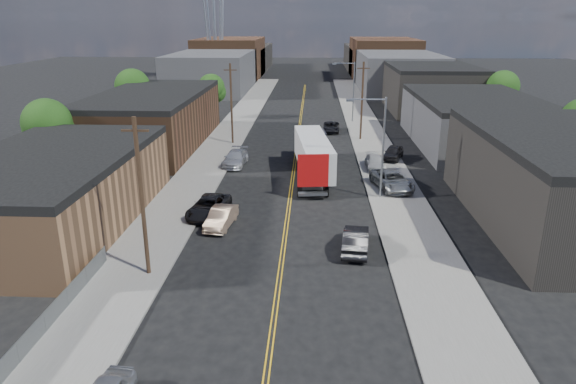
# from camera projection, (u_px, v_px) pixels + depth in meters

# --- Properties ---
(ground) EXTENTS (260.00, 260.00, 0.00)m
(ground) POSITION_uv_depth(u_px,v_px,m) (300.00, 122.00, 79.05)
(ground) COLOR black
(ground) RESTS_ON ground
(centerline) EXTENTS (0.32, 120.00, 0.01)m
(centerline) POSITION_uv_depth(u_px,v_px,m) (297.00, 145.00, 64.88)
(centerline) COLOR gold
(centerline) RESTS_ON ground
(sidewalk_left) EXTENTS (5.00, 140.00, 0.15)m
(sidewalk_left) POSITION_uv_depth(u_px,v_px,m) (223.00, 143.00, 65.29)
(sidewalk_left) COLOR slate
(sidewalk_left) RESTS_ON ground
(sidewalk_right) EXTENTS (5.00, 140.00, 0.15)m
(sidewalk_right) POSITION_uv_depth(u_px,v_px,m) (373.00, 145.00, 64.42)
(sidewalk_right) COLOR slate
(sidewalk_right) RESTS_ON ground
(warehouse_tan) EXTENTS (12.00, 22.00, 5.60)m
(warehouse_tan) POSITION_uv_depth(u_px,v_px,m) (52.00, 189.00, 39.28)
(warehouse_tan) COLOR #8C6240
(warehouse_tan) RESTS_ON ground
(warehouse_brown) EXTENTS (12.00, 26.00, 6.60)m
(warehouse_brown) POSITION_uv_depth(u_px,v_px,m) (152.00, 119.00, 63.69)
(warehouse_brown) COLOR #482E1D
(warehouse_brown) RESTS_ON ground
(industrial_right_a) EXTENTS (14.00, 22.00, 7.10)m
(industrial_right_a) POSITION_uv_depth(u_px,v_px,m) (575.00, 180.00, 39.10)
(industrial_right_a) COLOR black
(industrial_right_a) RESTS_ON ground
(industrial_right_b) EXTENTS (14.00, 24.00, 6.10)m
(industrial_right_b) POSITION_uv_depth(u_px,v_px,m) (474.00, 121.00, 63.83)
(industrial_right_b) COLOR #38373A
(industrial_right_b) RESTS_ON ground
(industrial_right_c) EXTENTS (14.00, 22.00, 7.60)m
(industrial_right_c) POSITION_uv_depth(u_px,v_px,m) (430.00, 87.00, 88.15)
(industrial_right_c) COLOR black
(industrial_right_c) RESTS_ON ground
(skyline_left_a) EXTENTS (16.00, 30.00, 8.00)m
(skyline_left_a) POSITION_uv_depth(u_px,v_px,m) (213.00, 72.00, 111.74)
(skyline_left_a) COLOR #38373A
(skyline_left_a) RESTS_ON ground
(skyline_right_a) EXTENTS (16.00, 30.00, 8.00)m
(skyline_right_a) POSITION_uv_depth(u_px,v_px,m) (398.00, 72.00, 109.91)
(skyline_right_a) COLOR #38373A
(skyline_right_a) RESTS_ON ground
(skyline_left_b) EXTENTS (16.00, 26.00, 10.00)m
(skyline_left_b) POSITION_uv_depth(u_px,v_px,m) (230.00, 58.00, 135.04)
(skyline_left_b) COLOR #482E1D
(skyline_left_b) RESTS_ON ground
(skyline_right_b) EXTENTS (16.00, 26.00, 10.00)m
(skyline_right_b) POSITION_uv_depth(u_px,v_px,m) (383.00, 59.00, 133.21)
(skyline_right_b) COLOR #482E1D
(skyline_right_b) RESTS_ON ground
(skyline_left_c) EXTENTS (16.00, 40.00, 7.00)m
(skyline_left_c) POSITION_uv_depth(u_px,v_px,m) (241.00, 58.00, 154.42)
(skyline_left_c) COLOR black
(skyline_left_c) RESTS_ON ground
(skyline_right_c) EXTENTS (16.00, 40.00, 7.00)m
(skyline_right_c) POSITION_uv_depth(u_px,v_px,m) (374.00, 59.00, 152.59)
(skyline_right_c) COLOR black
(skyline_right_c) RESTS_ON ground
(streetlight_near) EXTENTS (3.39, 0.25, 9.00)m
(streetlight_near) POSITION_uv_depth(u_px,v_px,m) (379.00, 140.00, 43.91)
(streetlight_near) COLOR gray
(streetlight_near) RESTS_ON ground
(streetlight_far) EXTENTS (3.39, 0.25, 9.00)m
(streetlight_far) POSITION_uv_depth(u_px,v_px,m) (351.00, 87.00, 76.98)
(streetlight_far) COLOR gray
(streetlight_far) RESTS_ON ground
(utility_pole_left_near) EXTENTS (1.60, 0.26, 10.00)m
(utility_pole_left_near) POSITION_uv_depth(u_px,v_px,m) (142.00, 198.00, 30.52)
(utility_pole_left_near) COLOR black
(utility_pole_left_near) RESTS_ON ground
(utility_pole_left_far) EXTENTS (1.60, 0.26, 10.00)m
(utility_pole_left_far) POSITION_uv_depth(u_px,v_px,m) (231.00, 103.00, 63.59)
(utility_pole_left_far) COLOR black
(utility_pole_left_far) RESTS_ON ground
(utility_pole_right) EXTENTS (1.60, 0.26, 10.00)m
(utility_pole_right) POSITION_uv_depth(u_px,v_px,m) (362.00, 101.00, 65.67)
(utility_pole_right) COLOR black
(utility_pole_right) RESTS_ON ground
(chainlink_fence) EXTENTS (0.05, 16.00, 1.22)m
(chainlink_fence) POSITION_uv_depth(u_px,v_px,m) (45.00, 323.00, 25.98)
(chainlink_fence) COLOR slate
(chainlink_fence) RESTS_ON ground
(tree_left_near) EXTENTS (4.85, 4.76, 7.91)m
(tree_left_near) POSITION_uv_depth(u_px,v_px,m) (48.00, 126.00, 50.12)
(tree_left_near) COLOR black
(tree_left_near) RESTS_ON ground
(tree_left_mid) EXTENTS (5.10, 5.04, 8.37)m
(tree_left_mid) POSITION_uv_depth(u_px,v_px,m) (133.00, 89.00, 73.65)
(tree_left_mid) COLOR black
(tree_left_mid) RESTS_ON ground
(tree_left_far) EXTENTS (4.35, 4.20, 6.97)m
(tree_left_far) POSITION_uv_depth(u_px,v_px,m) (212.00, 89.00, 80.10)
(tree_left_far) COLOR black
(tree_left_far) RESTS_ON ground
(tree_right_far) EXTENTS (4.85, 4.76, 7.91)m
(tree_right_far) POSITION_uv_depth(u_px,v_px,m) (503.00, 89.00, 76.00)
(tree_right_far) COLOR black
(tree_right_far) RESTS_ON ground
(semi_truck) EXTENTS (4.11, 16.15, 4.16)m
(semi_truck) POSITION_uv_depth(u_px,v_px,m) (313.00, 152.00, 51.95)
(semi_truck) COLOR silver
(semi_truck) RESTS_ON ground
(car_left_b) EXTENTS (2.14, 4.66, 1.48)m
(car_left_b) POSITION_uv_depth(u_px,v_px,m) (221.00, 217.00, 39.36)
(car_left_b) COLOR #987B63
(car_left_b) RESTS_ON ground
(car_left_c) EXTENTS (3.27, 5.80, 1.53)m
(car_left_c) POSITION_uv_depth(u_px,v_px,m) (209.00, 207.00, 41.52)
(car_left_c) COLOR black
(car_left_c) RESTS_ON ground
(car_left_d) EXTENTS (2.58, 5.58, 1.58)m
(car_left_d) POSITION_uv_depth(u_px,v_px,m) (235.00, 158.00, 55.62)
(car_left_d) COLOR #BBBCC0
(car_left_d) RESTS_ON ground
(car_right_oncoming) EXTENTS (2.26, 5.07, 1.62)m
(car_right_oncoming) POSITION_uv_depth(u_px,v_px,m) (356.00, 240.00, 35.25)
(car_right_oncoming) COLOR black
(car_right_oncoming) RESTS_ON ground
(car_right_lot_a) EXTENTS (4.00, 6.34, 1.63)m
(car_right_lot_a) POSITION_uv_depth(u_px,v_px,m) (392.00, 180.00, 47.60)
(car_right_lot_a) COLOR gray
(car_right_lot_a) RESTS_ON sidewalk_right
(car_right_lot_b) EXTENTS (1.88, 4.52, 1.31)m
(car_right_lot_b) POSITION_uv_depth(u_px,v_px,m) (375.00, 162.00, 54.00)
(car_right_lot_b) COLOR #B8B8B8
(car_right_lot_b) RESTS_ON sidewalk_right
(car_right_lot_c) EXTENTS (3.16, 4.77, 1.51)m
(car_right_lot_c) POSITION_uv_depth(u_px,v_px,m) (393.00, 153.00, 57.48)
(car_right_lot_c) COLOR black
(car_right_lot_c) RESTS_ON sidewalk_right
(car_ahead_truck) EXTENTS (2.56, 5.01, 1.36)m
(car_ahead_truck) POSITION_uv_depth(u_px,v_px,m) (331.00, 127.00, 71.79)
(car_ahead_truck) COLOR black
(car_ahead_truck) RESTS_ON ground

